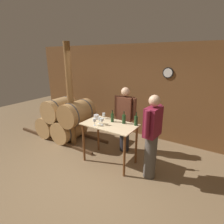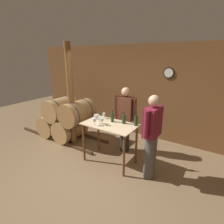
# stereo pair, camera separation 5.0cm
# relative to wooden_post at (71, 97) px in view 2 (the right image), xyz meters

# --- Properties ---
(ground_plane) EXTENTS (14.00, 14.00, 0.00)m
(ground_plane) POSITION_rel_wooden_post_xyz_m (1.37, -0.93, -1.35)
(ground_plane) COLOR brown
(back_wall) EXTENTS (8.40, 0.08, 2.70)m
(back_wall) POSITION_rel_wooden_post_xyz_m (1.37, 1.63, 0.00)
(back_wall) COLOR brown
(back_wall) RESTS_ON ground_plane
(barrel_rack) EXTENTS (2.92, 0.88, 1.22)m
(barrel_rack) POSITION_rel_wooden_post_xyz_m (-0.48, 0.17, -0.76)
(barrel_rack) COLOR #4C331E
(barrel_rack) RESTS_ON ground_plane
(tasting_table) EXTENTS (1.18, 0.68, 0.95)m
(tasting_table) POSITION_rel_wooden_post_xyz_m (1.33, -0.17, -0.59)
(tasting_table) COLOR beige
(tasting_table) RESTS_ON ground_plane
(wooden_post) EXTENTS (0.16, 0.16, 2.70)m
(wooden_post) POSITION_rel_wooden_post_xyz_m (0.00, 0.00, 0.00)
(wooden_post) COLOR brown
(wooden_post) RESTS_ON ground_plane
(wine_bottle_far_left) EXTENTS (0.07, 0.07, 0.28)m
(wine_bottle_far_left) POSITION_rel_wooden_post_xyz_m (1.30, -0.02, -0.30)
(wine_bottle_far_left) COLOR #193819
(wine_bottle_far_left) RESTS_ON tasting_table
(wine_bottle_left) EXTENTS (0.08, 0.08, 0.28)m
(wine_bottle_left) POSITION_rel_wooden_post_xyz_m (1.57, 0.03, -0.30)
(wine_bottle_left) COLOR #193819
(wine_bottle_left) RESTS_ON tasting_table
(wine_bottle_center) EXTENTS (0.08, 0.08, 0.30)m
(wine_bottle_center) POSITION_rel_wooden_post_xyz_m (1.84, 0.07, -0.29)
(wine_bottle_center) COLOR #193819
(wine_bottle_center) RESTS_ON tasting_table
(wine_glass_near_left) EXTENTS (0.07, 0.07, 0.14)m
(wine_glass_near_left) POSITION_rel_wooden_post_xyz_m (1.01, 0.06, -0.31)
(wine_glass_near_left) COLOR silver
(wine_glass_near_left) RESTS_ON tasting_table
(wine_glass_near_center) EXTENTS (0.07, 0.07, 0.16)m
(wine_glass_near_center) POSITION_rel_wooden_post_xyz_m (1.10, -0.41, -0.29)
(wine_glass_near_center) COLOR silver
(wine_glass_near_center) RESTS_ON tasting_table
(wine_glass_near_right) EXTENTS (0.06, 0.06, 0.16)m
(wine_glass_near_right) POSITION_rel_wooden_post_xyz_m (1.13, -0.27, -0.29)
(wine_glass_near_right) COLOR silver
(wine_glass_near_right) RESTS_ON tasting_table
(wine_glass_far_side) EXTENTS (0.07, 0.07, 0.16)m
(wine_glass_far_side) POSITION_rel_wooden_post_xyz_m (1.22, -0.30, -0.29)
(wine_glass_far_side) COLOR silver
(wine_glass_far_side) RESTS_ON tasting_table
(ice_bucket) EXTENTS (0.12, 0.12, 0.10)m
(ice_bucket) POSITION_rel_wooden_post_xyz_m (0.88, -0.07, -0.35)
(ice_bucket) COLOR silver
(ice_bucket) RESTS_ON tasting_table
(person_host) EXTENTS (0.25, 0.59, 1.71)m
(person_host) POSITION_rel_wooden_post_xyz_m (2.30, -0.18, -0.44)
(person_host) COLOR #4C4742
(person_host) RESTS_ON ground_plane
(person_visitor_with_scarf) EXTENTS (0.59, 0.24, 1.66)m
(person_visitor_with_scarf) POSITION_rel_wooden_post_xyz_m (1.36, 0.47, -0.47)
(person_visitor_with_scarf) COLOR #232328
(person_visitor_with_scarf) RESTS_ON ground_plane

